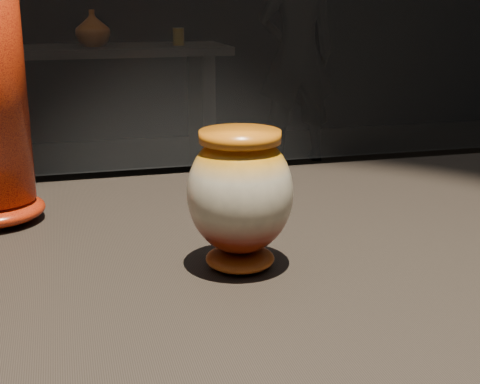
{
  "coord_description": "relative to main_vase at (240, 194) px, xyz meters",
  "views": [
    {
      "loc": [
        -0.18,
        -0.73,
        1.2
      ],
      "look_at": [
        0.0,
        -0.04,
        0.99
      ],
      "focal_mm": 50.0,
      "sensor_mm": 36.0,
      "label": 1
    }
  ],
  "objects": [
    {
      "name": "visitor",
      "position": [
        1.49,
        3.96,
        -0.2
      ],
      "size": [
        0.59,
        0.41,
        1.57
      ],
      "primitive_type": "imported",
      "rotation": [
        0.0,
        0.0,
        3.09
      ],
      "color": "black",
      "rests_on": "ground"
    },
    {
      "name": "back_shelf",
      "position": [
        -0.16,
        3.56,
        -0.35
      ],
      "size": [
        2.0,
        0.6,
        0.9
      ],
      "color": "black",
      "rests_on": "ground"
    },
    {
      "name": "back_vase_right",
      "position": [
        0.54,
        3.51,
        -0.03
      ],
      "size": [
        0.07,
        0.07,
        0.11
      ],
      "primitive_type": "cylinder",
      "color": "#8B5F14",
      "rests_on": "back_shelf"
    },
    {
      "name": "main_vase",
      "position": [
        0.0,
        0.0,
        0.0
      ],
      "size": [
        0.14,
        0.14,
        0.16
      ],
      "rotation": [
        0.0,
        0.0,
        0.25
      ],
      "color": "#611708",
      "rests_on": "display_plinth"
    },
    {
      "name": "back_vase_mid",
      "position": [
        0.03,
        3.52,
        0.02
      ],
      "size": [
        0.23,
        0.23,
        0.22
      ],
      "primitive_type": "imported",
      "rotation": [
        0.0,
        0.0,
        0.13
      ],
      "color": "#611708",
      "rests_on": "back_shelf"
    }
  ]
}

